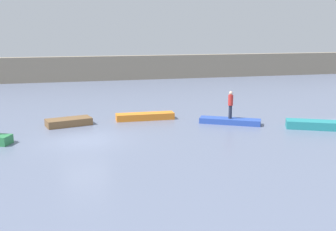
{
  "coord_description": "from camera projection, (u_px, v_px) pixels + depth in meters",
  "views": [
    {
      "loc": [
        -0.8,
        -22.26,
        6.1
      ],
      "look_at": [
        5.32,
        1.99,
        0.74
      ],
      "focal_mm": 43.17,
      "sensor_mm": 36.0,
      "label": 1
    }
  ],
  "objects": [
    {
      "name": "person_red_shirt",
      "position": [
        231.0,
        103.0,
        26.28
      ],
      "size": [
        0.32,
        0.32,
        1.8
      ],
      "color": "#232838",
      "rests_on": "rowboat_blue"
    },
    {
      "name": "rowboat_teal",
      "position": [
        318.0,
        125.0,
        25.17
      ],
      "size": [
        3.91,
        2.65,
        0.51
      ],
      "primitive_type": "cube",
      "rotation": [
        0.0,
        0.0,
        -0.45
      ],
      "color": "teal",
      "rests_on": "ground_plane"
    },
    {
      "name": "rowboat_orange",
      "position": [
        145.0,
        116.0,
        27.74
      ],
      "size": [
        3.99,
        1.02,
        0.46
      ],
      "primitive_type": "cube",
      "rotation": [
        0.0,
        0.0,
        -0.02
      ],
      "color": "orange",
      "rests_on": "ground_plane"
    },
    {
      "name": "embankment_wall",
      "position": [
        73.0,
        69.0,
        47.99
      ],
      "size": [
        80.0,
        1.2,
        2.93
      ],
      "primitive_type": "cube",
      "color": "gray",
      "rests_on": "ground_plane"
    },
    {
      "name": "rowboat_brown",
      "position": [
        69.0,
        122.0,
        26.07
      ],
      "size": [
        3.05,
        1.91,
        0.47
      ],
      "primitive_type": "cube",
      "rotation": [
        0.0,
        0.0,
        0.25
      ],
      "color": "brown",
      "rests_on": "ground_plane"
    },
    {
      "name": "ground_plane",
      "position": [
        85.0,
        141.0,
        22.57
      ],
      "size": [
        120.0,
        120.0,
        0.0
      ],
      "primitive_type": "plane",
      "color": "slate"
    },
    {
      "name": "rowboat_blue",
      "position": [
        230.0,
        121.0,
        26.53
      ],
      "size": [
        3.91,
        2.74,
        0.36
      ],
      "primitive_type": "cube",
      "rotation": [
        0.0,
        0.0,
        -0.51
      ],
      "color": "#2B4CAD",
      "rests_on": "ground_plane"
    }
  ]
}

